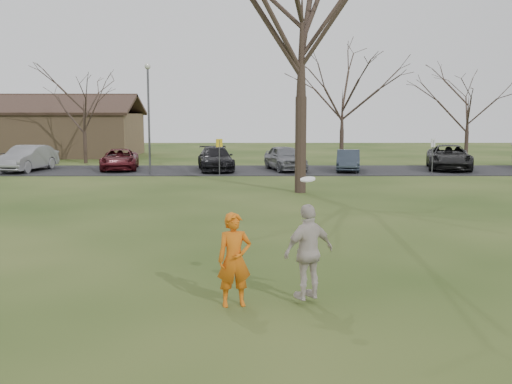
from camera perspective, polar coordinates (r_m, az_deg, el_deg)
ground at (r=10.99m, az=0.07°, el=-10.60°), size 120.00×120.00×0.00m
parking_strip at (r=35.60m, az=-0.12°, el=2.15°), size 62.00×6.50×0.04m
player_defender at (r=10.46m, az=-2.15°, el=-6.68°), size 0.70×0.53×1.71m
car_1 at (r=37.54m, az=-21.59°, el=3.12°), size 2.36×4.90×1.55m
car_2 at (r=36.68m, az=-13.29°, el=3.15°), size 2.79×4.87×1.28m
car_3 at (r=35.38m, az=-4.01°, el=3.29°), size 2.70×5.16×1.43m
car_4 at (r=35.43m, az=2.89°, el=3.38°), size 2.82×4.76×1.52m
car_5 at (r=35.43m, az=9.08°, el=3.10°), size 1.95×4.02×1.27m
car_6 at (r=37.88m, az=18.49°, el=3.27°), size 3.77×5.89×1.51m
catching_play at (r=10.56m, az=5.21°, el=-5.87°), size 1.10×0.88×2.24m
building at (r=52.40m, az=-22.68°, el=5.43°), size 20.60×8.50×5.14m
lamp_post at (r=33.47m, az=-10.55°, el=8.45°), size 0.34×0.34×6.27m
sign_yellow at (r=32.55m, az=-3.64°, el=4.15°), size 0.35×0.35×2.08m
sign_white at (r=34.01m, az=17.03°, el=3.98°), size 0.35×0.35×2.08m
big_tree at (r=25.76m, az=4.54°, el=15.58°), size 9.00×9.00×14.00m
small_tree_row at (r=40.74m, az=6.12°, el=8.26°), size 55.00×5.90×8.50m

